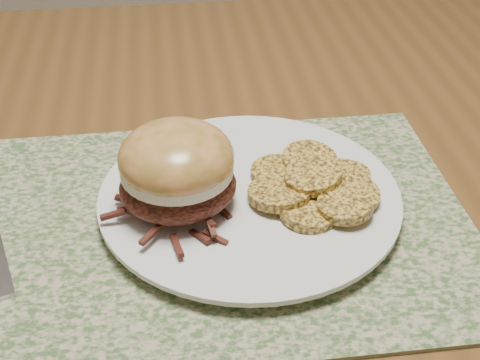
% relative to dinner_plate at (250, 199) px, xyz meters
% --- Properties ---
extents(placemat, '(0.45, 0.33, 0.00)m').
position_rel_dinner_plate_xyz_m(placemat, '(-0.03, -0.02, -0.01)').
color(placemat, '#3A582D').
rests_on(placemat, dining_table).
extents(dinner_plate, '(0.26, 0.26, 0.02)m').
position_rel_dinner_plate_xyz_m(dinner_plate, '(0.00, 0.00, 0.00)').
color(dinner_plate, silver).
rests_on(dinner_plate, placemat).
extents(pork_sandwich, '(0.12, 0.12, 0.08)m').
position_rel_dinner_plate_xyz_m(pork_sandwich, '(-0.06, -0.01, 0.05)').
color(pork_sandwich, black).
rests_on(pork_sandwich, dinner_plate).
extents(roasted_potatoes, '(0.13, 0.14, 0.03)m').
position_rel_dinner_plate_xyz_m(roasted_potatoes, '(0.06, -0.00, 0.02)').
color(roasted_potatoes, gold).
rests_on(roasted_potatoes, dinner_plate).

